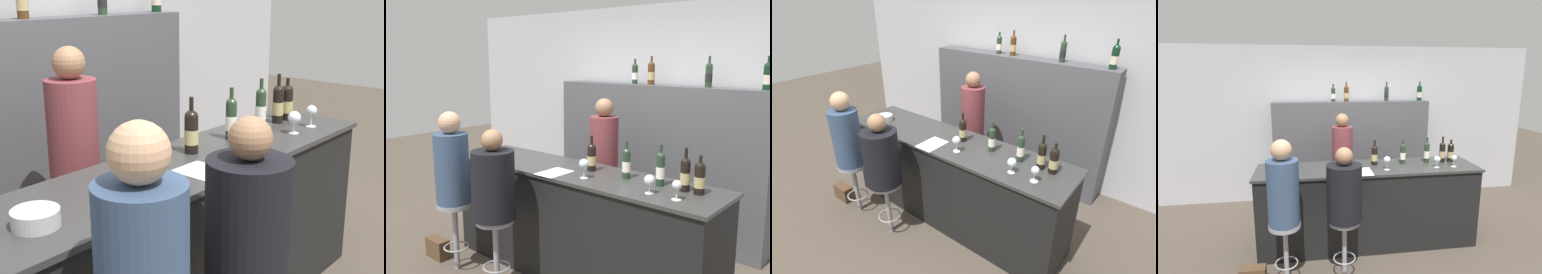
% 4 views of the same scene
% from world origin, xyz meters
% --- Properties ---
extents(ground_plane, '(16.00, 16.00, 0.00)m').
position_xyz_m(ground_plane, '(0.00, 0.00, 0.00)').
color(ground_plane, '#4C4238').
extents(wall_back, '(6.40, 0.05, 2.60)m').
position_xyz_m(wall_back, '(0.00, 1.90, 1.30)').
color(wall_back, '#B2B2B7').
rests_on(wall_back, ground_plane).
extents(bar_counter, '(2.72, 0.65, 1.02)m').
position_xyz_m(bar_counter, '(0.00, 0.31, 0.51)').
color(bar_counter, black).
rests_on(bar_counter, ground_plane).
extents(back_bar_cabinet, '(2.54, 0.28, 1.71)m').
position_xyz_m(back_bar_cabinet, '(0.00, 1.67, 0.85)').
color(back_bar_cabinet, '#4C4C51').
rests_on(back_bar_cabinet, ground_plane).
extents(wine_bottle_counter_0, '(0.08, 0.08, 0.32)m').
position_xyz_m(wine_bottle_counter_0, '(0.10, 0.39, 1.14)').
color(wine_bottle_counter_0, black).
rests_on(wine_bottle_counter_0, bar_counter).
extents(wine_bottle_counter_1, '(0.07, 0.07, 0.32)m').
position_xyz_m(wine_bottle_counter_1, '(0.47, 0.39, 1.15)').
color(wine_bottle_counter_1, '#233823').
rests_on(wine_bottle_counter_1, bar_counter).
extents(wine_bottle_counter_2, '(0.07, 0.07, 0.33)m').
position_xyz_m(wine_bottle_counter_2, '(0.79, 0.39, 1.15)').
color(wine_bottle_counter_2, '#233823').
rests_on(wine_bottle_counter_2, bar_counter).
extents(wine_bottle_counter_3, '(0.08, 0.08, 0.33)m').
position_xyz_m(wine_bottle_counter_3, '(1.00, 0.39, 1.15)').
color(wine_bottle_counter_3, black).
rests_on(wine_bottle_counter_3, bar_counter).
extents(wine_bottle_counter_4, '(0.08, 0.08, 0.29)m').
position_xyz_m(wine_bottle_counter_4, '(1.11, 0.39, 1.14)').
color(wine_bottle_counter_4, black).
rests_on(wine_bottle_counter_4, bar_counter).
extents(wine_bottle_backbar_0, '(0.07, 0.07, 0.28)m').
position_xyz_m(wine_bottle_backbar_0, '(-0.30, 1.67, 1.83)').
color(wine_bottle_backbar_0, '#233823').
rests_on(wine_bottle_backbar_0, back_bar_cabinet).
extents(wine_bottle_backbar_1, '(0.08, 0.08, 0.31)m').
position_xyz_m(wine_bottle_backbar_1, '(-0.09, 1.67, 1.84)').
color(wine_bottle_backbar_1, '#4C2D14').
rests_on(wine_bottle_backbar_1, back_bar_cabinet).
extents(wine_bottle_backbar_2, '(0.07, 0.07, 0.31)m').
position_xyz_m(wine_bottle_backbar_2, '(0.58, 1.67, 1.84)').
color(wine_bottle_backbar_2, '#233823').
rests_on(wine_bottle_backbar_2, back_bar_cabinet).
extents(wine_bottle_backbar_3, '(0.08, 0.08, 0.32)m').
position_xyz_m(wine_bottle_backbar_3, '(1.15, 1.67, 1.84)').
color(wine_bottle_backbar_3, black).
rests_on(wine_bottle_backbar_3, back_bar_cabinet).
extents(wine_glass_0, '(0.08, 0.08, 0.17)m').
position_xyz_m(wine_glass_0, '(0.20, 0.17, 1.14)').
color(wine_glass_0, silver).
rests_on(wine_glass_0, bar_counter).
extents(wine_glass_1, '(0.08, 0.08, 0.14)m').
position_xyz_m(wine_glass_1, '(0.83, 0.17, 1.12)').
color(wine_glass_1, silver).
rests_on(wine_glass_1, bar_counter).
extents(wine_glass_2, '(0.07, 0.07, 0.14)m').
position_xyz_m(wine_glass_2, '(1.05, 0.17, 1.12)').
color(wine_glass_2, silver).
rests_on(wine_glass_2, bar_counter).
extents(metal_bowl, '(0.19, 0.19, 0.07)m').
position_xyz_m(metal_bowl, '(-1.01, 0.23, 1.05)').
color(metal_bowl, '#B7B7BC').
rests_on(metal_bowl, bar_counter).
extents(tasting_menu, '(0.21, 0.30, 0.00)m').
position_xyz_m(tasting_menu, '(-0.10, 0.12, 1.02)').
color(tasting_menu, white).
rests_on(tasting_menu, bar_counter).
extents(bar_stool_left, '(0.32, 0.32, 0.66)m').
position_xyz_m(bar_stool_left, '(-0.98, -0.32, 0.51)').
color(bar_stool_left, gray).
rests_on(bar_stool_left, ground_plane).
extents(guest_seated_left, '(0.31, 0.31, 0.87)m').
position_xyz_m(guest_seated_left, '(-0.98, -0.32, 1.04)').
color(guest_seated_left, '#334766').
rests_on(guest_seated_left, bar_stool_left).
extents(bar_stool_right, '(0.32, 0.32, 0.66)m').
position_xyz_m(bar_stool_right, '(-0.38, -0.32, 0.51)').
color(bar_stool_right, gray).
rests_on(bar_stool_right, ground_plane).
extents(guest_seated_right, '(0.36, 0.36, 0.77)m').
position_xyz_m(guest_seated_right, '(-0.38, -0.32, 0.98)').
color(guest_seated_right, black).
rests_on(guest_seated_right, bar_stool_right).
extents(bartender, '(0.30, 0.30, 1.59)m').
position_xyz_m(bartender, '(-0.24, 1.02, 0.74)').
color(bartender, brown).
rests_on(bartender, ground_plane).
extents(handbag, '(0.26, 0.12, 0.20)m').
position_xyz_m(handbag, '(-1.33, -0.32, 0.10)').
color(handbag, '#513823').
rests_on(handbag, ground_plane).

